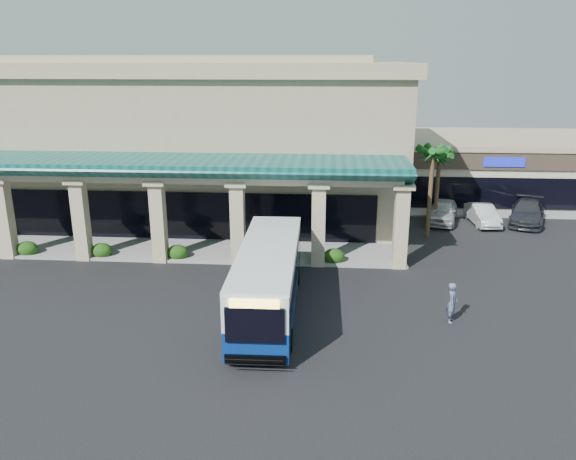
# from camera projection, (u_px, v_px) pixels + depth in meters

# --- Properties ---
(ground) EXTENTS (110.00, 110.00, 0.00)m
(ground) POSITION_uv_depth(u_px,v_px,m) (284.00, 302.00, 26.77)
(ground) COLOR black
(main_building) EXTENTS (30.80, 14.80, 11.35)m
(main_building) POSITION_uv_depth(u_px,v_px,m) (192.00, 137.00, 40.93)
(main_building) COLOR tan
(main_building) RESTS_ON ground
(arcade) EXTENTS (30.00, 6.20, 5.70)m
(arcade) POSITION_uv_depth(u_px,v_px,m) (158.00, 206.00, 32.98)
(arcade) COLOR #0C4C4A
(arcade) RESTS_ON ground
(strip_mall) EXTENTS (22.50, 12.50, 4.90)m
(strip_mall) POSITION_uv_depth(u_px,v_px,m) (517.00, 166.00, 47.68)
(strip_mall) COLOR beige
(strip_mall) RESTS_ON ground
(palm_0) EXTENTS (2.40, 2.40, 6.60)m
(palm_0) POSITION_uv_depth(u_px,v_px,m) (431.00, 187.00, 35.70)
(palm_0) COLOR #134A16
(palm_0) RESTS_ON ground
(palm_1) EXTENTS (2.40, 2.40, 5.80)m
(palm_1) POSITION_uv_depth(u_px,v_px,m) (438.00, 184.00, 38.61)
(palm_1) COLOR #134A16
(palm_1) RESTS_ON ground
(broadleaf_tree) EXTENTS (2.60, 2.60, 4.81)m
(broadleaf_tree) POSITION_uv_depth(u_px,v_px,m) (399.00, 176.00, 43.66)
(broadleaf_tree) COLOR #1B410E
(broadleaf_tree) RESTS_ON ground
(transit_bus) EXTENTS (2.72, 11.07, 3.08)m
(transit_bus) POSITION_uv_depth(u_px,v_px,m) (268.00, 280.00, 25.41)
(transit_bus) COLOR navy
(transit_bus) RESTS_ON ground
(pedestrian) EXTENTS (0.60, 0.76, 1.82)m
(pedestrian) POSITION_uv_depth(u_px,v_px,m) (452.00, 303.00, 24.57)
(pedestrian) COLOR slate
(pedestrian) RESTS_ON ground
(car_silver) EXTENTS (3.06, 5.02, 1.60)m
(car_silver) POSITION_uv_depth(u_px,v_px,m) (443.00, 211.00, 39.72)
(car_silver) COLOR silver
(car_silver) RESTS_ON ground
(car_white) EXTENTS (1.77, 4.30, 1.39)m
(car_white) POSITION_uv_depth(u_px,v_px,m) (482.00, 215.00, 39.28)
(car_white) COLOR silver
(car_white) RESTS_ON ground
(car_red) EXTENTS (3.96, 5.81, 1.56)m
(car_red) POSITION_uv_depth(u_px,v_px,m) (527.00, 212.00, 39.49)
(car_red) COLOR #2D3137
(car_red) RESTS_ON ground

